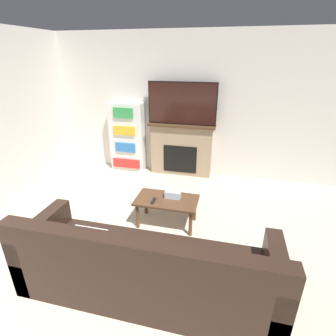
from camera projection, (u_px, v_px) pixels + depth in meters
The scene contains 8 objects.
wall_back at pixel (184, 107), 5.06m from camera, with size 6.12×0.06×2.70m.
fireplace at pixel (181, 149), 5.26m from camera, with size 1.31×0.28×1.04m.
tv at pixel (182, 104), 4.88m from camera, with size 1.30×0.03×0.79m.
couch at pixel (146, 270), 2.62m from camera, with size 2.56×0.85×0.88m.
coffee_table at pixel (167, 203), 3.70m from camera, with size 0.87×0.50×0.41m.
tissue_box at pixel (173, 194), 3.70m from camera, with size 0.22×0.12×0.10m.
remote_control at pixel (153, 201), 3.62m from camera, with size 0.04×0.15×0.02m.
bookshelf at pixel (127, 137), 5.42m from camera, with size 0.70×0.29×1.41m.
Camera 1 is at (0.93, -1.18, 2.27)m, focal length 28.00 mm.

